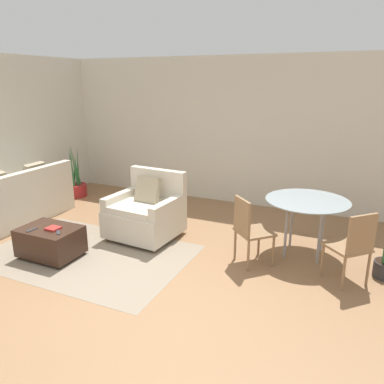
% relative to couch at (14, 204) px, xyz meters
% --- Properties ---
extents(ground_plane, '(20.00, 20.00, 0.00)m').
position_rel_couch_xyz_m(ground_plane, '(2.85, -1.15, -0.32)').
color(ground_plane, '#936B47').
extents(wall_back, '(12.00, 0.06, 2.75)m').
position_rel_couch_xyz_m(wall_back, '(2.85, 2.60, 1.06)').
color(wall_back, beige).
rests_on(wall_back, ground_plane).
extents(area_rug, '(2.76, 1.84, 0.01)m').
position_rel_couch_xyz_m(area_rug, '(1.91, -0.48, -0.32)').
color(area_rug, gray).
rests_on(area_rug, ground_plane).
extents(couch, '(0.87, 2.03, 0.94)m').
position_rel_couch_xyz_m(couch, '(0.00, 0.00, 0.00)').
color(couch, beige).
rests_on(couch, ground_plane).
extents(armchair, '(1.04, 0.98, 0.99)m').
position_rel_couch_xyz_m(armchair, '(2.32, 0.41, 0.06)').
color(armchair, beige).
rests_on(armchair, ground_plane).
extents(ottoman, '(0.78, 0.56, 0.42)m').
position_rel_couch_xyz_m(ottoman, '(1.51, -0.73, -0.09)').
color(ottoman, '#382319').
rests_on(ottoman, ground_plane).
extents(book_stack, '(0.18, 0.16, 0.03)m').
position_rel_couch_xyz_m(book_stack, '(1.60, -0.75, 0.11)').
color(book_stack, '#B72D28').
rests_on(book_stack, ottoman).
extents(tv_remote_primary, '(0.05, 0.17, 0.01)m').
position_rel_couch_xyz_m(tv_remote_primary, '(1.36, -0.88, 0.10)').
color(tv_remote_primary, '#333338').
rests_on(tv_remote_primary, ottoman).
extents(tv_remote_secondary, '(0.13, 0.13, 0.01)m').
position_rel_couch_xyz_m(tv_remote_secondary, '(1.74, -0.80, 0.10)').
color(tv_remote_secondary, '#333338').
rests_on(tv_remote_secondary, ottoman).
extents(potted_plant, '(0.42, 0.42, 1.09)m').
position_rel_couch_xyz_m(potted_plant, '(-0.09, 1.61, -0.09)').
color(potted_plant, maroon).
rests_on(potted_plant, ground_plane).
extents(dining_table, '(1.10, 1.10, 0.78)m').
position_rel_couch_xyz_m(dining_table, '(4.61, 0.78, 0.37)').
color(dining_table, '#99A8AD').
rests_on(dining_table, ground_plane).
extents(dining_chair_near_left, '(0.59, 0.59, 0.90)m').
position_rel_couch_xyz_m(dining_chair_near_left, '(4.00, 0.17, 0.20)').
color(dining_chair_near_left, '#93704C').
rests_on(dining_chair_near_left, ground_plane).
extents(dining_chair_near_right, '(0.59, 0.59, 0.90)m').
position_rel_couch_xyz_m(dining_chair_near_right, '(5.23, 0.17, 0.20)').
color(dining_chair_near_right, '#93704C').
rests_on(dining_chair_near_right, ground_plane).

